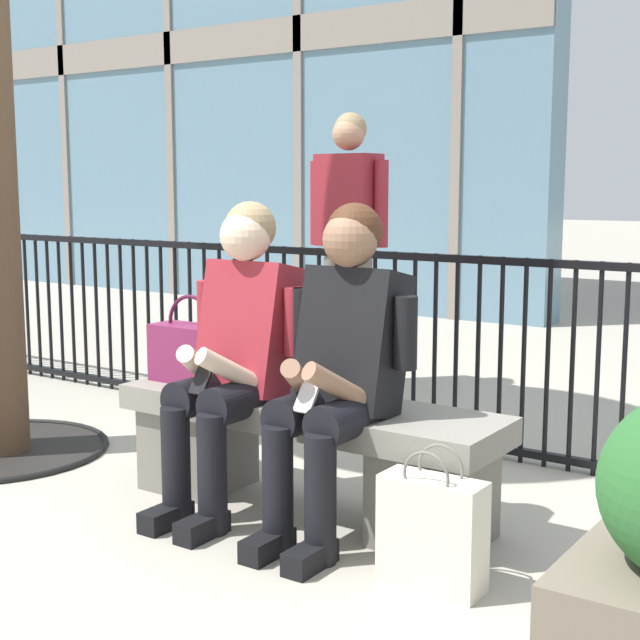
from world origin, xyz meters
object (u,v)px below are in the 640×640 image
(handbag_on_bench, at_px, (191,352))
(shopping_bag, at_px, (432,531))
(seated_person_with_phone, at_px, (236,347))
(bystander_at_railing, at_px, (348,230))
(seated_person_companion, at_px, (339,361))
(stone_bench, at_px, (306,444))

(handbag_on_bench, distance_m, shopping_bag, 1.41)
(handbag_on_bench, bearing_deg, seated_person_with_phone, -19.26)
(handbag_on_bench, xyz_separation_m, bystander_at_railing, (-0.47, 1.95, 0.42))
(seated_person_companion, bearing_deg, handbag_on_bench, 171.77)
(stone_bench, bearing_deg, bystander_at_railing, 118.42)
(seated_person_with_phone, relative_size, seated_person_companion, 1.00)
(seated_person_companion, distance_m, bystander_at_railing, 2.46)
(seated_person_with_phone, relative_size, shopping_bag, 2.63)
(seated_person_companion, height_order, bystander_at_railing, bystander_at_railing)
(handbag_on_bench, bearing_deg, seated_person_companion, -8.23)
(seated_person_companion, bearing_deg, stone_bench, 151.84)
(stone_bench, height_order, handbag_on_bench, handbag_on_bench)
(seated_person_companion, relative_size, shopping_bag, 2.63)
(handbag_on_bench, xyz_separation_m, shopping_bag, (1.31, -0.32, -0.39))
(handbag_on_bench, height_order, shopping_bag, handbag_on_bench)
(seated_person_with_phone, height_order, shopping_bag, seated_person_with_phone)
(stone_bench, relative_size, seated_person_companion, 1.32)
(handbag_on_bench, bearing_deg, stone_bench, 0.99)
(seated_person_companion, xyz_separation_m, shopping_bag, (0.49, -0.21, -0.46))
(seated_person_companion, distance_m, shopping_bag, 0.71)
(seated_person_with_phone, distance_m, seated_person_companion, 0.48)
(stone_bench, relative_size, handbag_on_bench, 4.30)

